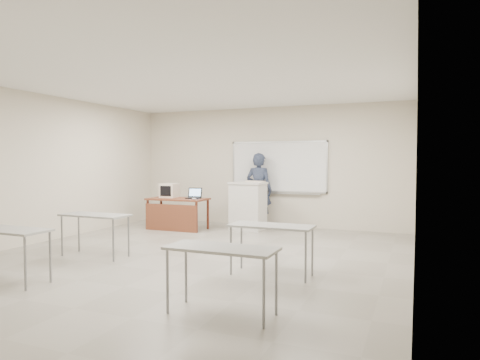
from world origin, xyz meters
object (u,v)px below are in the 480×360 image
at_px(presenter, 259,190).
at_px(keyboard, 255,182).
at_px(instructor_desk, 175,207).
at_px(laptop, 194,196).
at_px(podium, 248,206).
at_px(mouse, 194,199).
at_px(whiteboard, 278,168).
at_px(crt_monitor, 170,190).

bearing_deg(presenter, keyboard, 102.66).
xyz_separation_m(instructor_desk, laptop, (0.40, 0.21, 0.26)).
xyz_separation_m(podium, keyboard, (0.15, 0.08, 0.58)).
relative_size(laptop, mouse, 3.19).
height_order(laptop, mouse, laptop).
distance_m(laptop, keyboard, 1.49).
bearing_deg(laptop, whiteboard, 25.34).
bearing_deg(mouse, laptop, 113.92).
distance_m(laptop, presenter, 1.64).
height_order(whiteboard, presenter, whiteboard).
relative_size(crt_monitor, laptop, 1.26).
height_order(podium, crt_monitor, podium).
bearing_deg(laptop, mouse, -74.61).
distance_m(mouse, presenter, 1.74).
bearing_deg(instructor_desk, presenter, 35.82).
distance_m(instructor_desk, laptop, 0.52).
relative_size(keyboard, presenter, 0.27).
distance_m(whiteboard, podium, 1.32).
bearing_deg(podium, laptop, -155.26).
bearing_deg(laptop, instructor_desk, -163.96).
relative_size(whiteboard, keyboard, 4.97).
relative_size(podium, mouse, 10.78).
xyz_separation_m(podium, crt_monitor, (-1.91, -0.43, 0.35)).
distance_m(podium, laptop, 1.31).
xyz_separation_m(instructor_desk, podium, (1.60, 0.67, 0.03)).
distance_m(whiteboard, crt_monitor, 2.77).
bearing_deg(mouse, keyboard, 31.91).
bearing_deg(whiteboard, podium, -121.59).
bearing_deg(podium, crt_monitor, -163.47).
height_order(laptop, keyboard, keyboard).
bearing_deg(laptop, presenter, 27.77).
distance_m(laptop, mouse, 0.33).
height_order(laptop, presenter, presenter).
bearing_deg(podium, instructor_desk, -153.55).
distance_m(mouse, keyboard, 1.51).
height_order(podium, presenter, presenter).
bearing_deg(presenter, mouse, 53.17).
xyz_separation_m(crt_monitor, mouse, (0.86, -0.33, -0.15)).
bearing_deg(keyboard, presenter, 117.63).
distance_m(whiteboard, keyboard, 0.88).
bearing_deg(podium, keyboard, 31.91).
bearing_deg(laptop, crt_monitor, 166.21).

